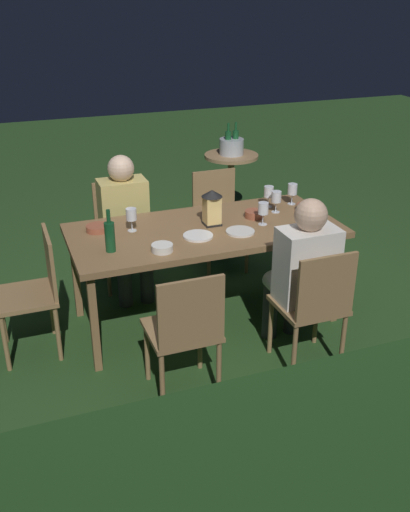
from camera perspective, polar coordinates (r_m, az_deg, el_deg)
The scene contains 26 objects.
ground_plane at distance 4.50m, azimuth 0.00°, elevation -6.08°, with size 16.00×16.00×0.00m, color #26471E.
dining_table at distance 4.19m, azimuth 0.00°, elevation 2.13°, with size 1.95×0.90×0.75m.
chair_side_left_a at distance 5.14m, azimuth 1.32°, elevation 4.03°, with size 0.42×0.40×0.87m.
chair_side_right_a at distance 3.78m, azimuth 10.79°, elevation -4.62°, with size 0.42×0.40×0.87m.
person_in_cream at distance 3.85m, azimuth 9.51°, elevation -1.33°, with size 0.38×0.47×1.15m.
chair_side_right_b at distance 3.45m, azimuth -1.98°, elevation -7.22°, with size 0.42×0.40×0.87m.
chair_side_left_b at distance 4.90m, azimuth -8.27°, elevation 2.71°, with size 0.42×0.40×0.87m.
person_in_mustard at distance 4.67m, azimuth -7.85°, elevation 3.58°, with size 0.38×0.47×1.15m.
chair_head_far at distance 4.06m, azimuth -16.45°, elevation -3.07°, with size 0.40×0.42×0.87m.
lantern_centerpiece at distance 4.17m, azimuth 0.69°, elevation 5.03°, with size 0.15×0.15×0.27m.
green_bottle_on_table at distance 3.80m, azimuth -9.40°, elevation 1.98°, with size 0.07×0.07×0.29m.
wine_glass_a at distance 4.10m, azimuth -7.31°, elevation 4.00°, with size 0.08×0.08×0.17m.
wine_glass_b at distance 4.46m, azimuth 7.07°, elevation 5.74°, with size 0.08×0.08×0.17m.
wine_glass_c at distance 4.20m, azimuth 5.79°, elevation 4.61°, with size 0.08×0.08×0.17m.
wine_glass_d at distance 4.65m, azimuth 8.65°, elevation 6.47°, with size 0.08×0.08×0.17m.
wine_glass_e at distance 4.56m, azimuth 6.33°, elevation 6.25°, with size 0.08×0.08×0.17m.
plate_a at distance 4.01m, azimuth -0.69°, elevation 2.01°, with size 0.21×0.21×0.01m, color white.
plate_b at distance 4.09m, azimuth 3.51°, elevation 2.43°, with size 0.20×0.20×0.01m, color silver.
plate_c at distance 4.12m, azimuth 8.33°, elevation 2.42°, with size 0.20×0.20×0.01m, color white.
bowl_olives at distance 4.55m, azimuth 10.01°, elevation 4.76°, with size 0.15×0.15×0.06m.
bowl_bread at distance 4.17m, azimuth -10.59°, elevation 2.75°, with size 0.16×0.16×0.04m.
bowl_salad at distance 4.37m, azimuth 4.91°, elevation 4.19°, with size 0.14×0.14×0.05m.
bowl_dip at distance 3.79m, azimuth -4.26°, elevation 0.83°, with size 0.14×0.14×0.05m.
side_table at distance 6.37m, azimuth 2.59°, elevation 8.02°, with size 0.58×0.58×0.70m.
ice_bucket at distance 6.28m, azimuth 2.65°, elevation 10.90°, with size 0.26×0.26×0.34m.
hedge_backdrop at distance 2.62m, azimuth 19.53°, elevation -21.73°, with size 5.71×0.78×0.95m, color #1E4219.
Camera 1 is at (1.35, 3.61, 2.32)m, focal length 40.41 mm.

